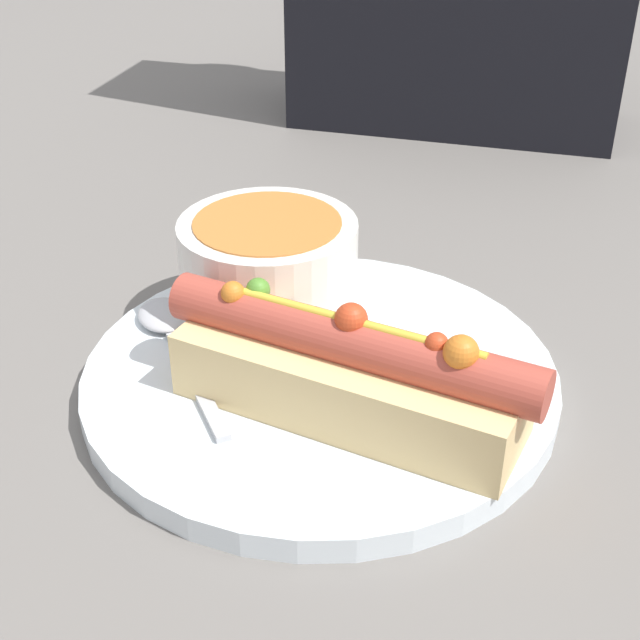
% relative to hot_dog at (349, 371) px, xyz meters
% --- Properties ---
extents(ground_plane, '(4.00, 4.00, 0.00)m').
position_rel_hot_dog_xyz_m(ground_plane, '(-0.02, 0.03, -0.04)').
color(ground_plane, slate).
extents(dinner_plate, '(0.26, 0.26, 0.01)m').
position_rel_hot_dog_xyz_m(dinner_plate, '(-0.02, 0.03, -0.03)').
color(dinner_plate, white).
rests_on(dinner_plate, ground_plane).
extents(hot_dog, '(0.20, 0.09, 0.06)m').
position_rel_hot_dog_xyz_m(hot_dog, '(0.00, 0.00, 0.00)').
color(hot_dog, '#E5C17F').
rests_on(hot_dog, dinner_plate).
extents(soup_bowl, '(0.11, 0.11, 0.06)m').
position_rel_hot_dog_xyz_m(soup_bowl, '(-0.07, 0.09, 0.01)').
color(soup_bowl, silver).
rests_on(soup_bowl, dinner_plate).
extents(spoon, '(0.10, 0.12, 0.01)m').
position_rel_hot_dog_xyz_m(spoon, '(-0.12, 0.04, -0.02)').
color(spoon, '#B7B7BC').
rests_on(spoon, dinner_plate).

